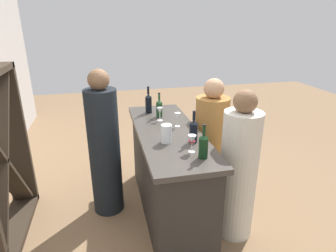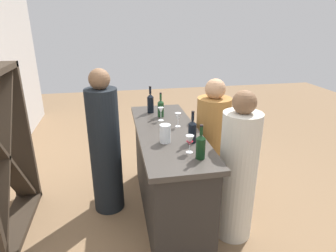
# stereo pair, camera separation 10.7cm
# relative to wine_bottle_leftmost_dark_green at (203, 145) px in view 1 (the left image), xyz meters

# --- Properties ---
(ground_plane) EXTENTS (12.00, 12.00, 0.00)m
(ground_plane) POSITION_rel_wine_bottle_leftmost_dark_green_xyz_m (0.67, 0.15, -1.11)
(ground_plane) COLOR #846647
(bar_counter) EXTENTS (1.84, 0.64, 1.00)m
(bar_counter) POSITION_rel_wine_bottle_leftmost_dark_green_xyz_m (0.67, 0.15, -0.61)
(bar_counter) COLOR #2A2723
(bar_counter) RESTS_ON ground
(wine_bottle_leftmost_dark_green) EXTENTS (0.08, 0.08, 0.30)m
(wine_bottle_leftmost_dark_green) POSITION_rel_wine_bottle_leftmost_dark_green_xyz_m (0.00, 0.00, 0.00)
(wine_bottle_leftmost_dark_green) COLOR black
(wine_bottle_leftmost_dark_green) RESTS_ON bar_counter
(wine_bottle_second_left_near_black) EXTENTS (0.08, 0.08, 0.31)m
(wine_bottle_second_left_near_black) POSITION_rel_wine_bottle_leftmost_dark_green_xyz_m (0.33, -0.02, 0.00)
(wine_bottle_second_left_near_black) COLOR black
(wine_bottle_second_left_near_black) RESTS_ON bar_counter
(wine_bottle_center_olive_green) EXTENTS (0.07, 0.07, 0.29)m
(wine_bottle_center_olive_green) POSITION_rel_wine_bottle_leftmost_dark_green_xyz_m (1.13, 0.15, -0.00)
(wine_bottle_center_olive_green) COLOR #193D1E
(wine_bottle_center_olive_green) RESTS_ON bar_counter
(wine_bottle_second_right_near_black) EXTENTS (0.08, 0.08, 0.33)m
(wine_bottle_second_right_near_black) POSITION_rel_wine_bottle_leftmost_dark_green_xyz_m (1.31, 0.25, 0.01)
(wine_bottle_second_right_near_black) COLOR black
(wine_bottle_second_right_near_black) RESTS_ON bar_counter
(wine_glass_near_left) EXTENTS (0.07, 0.07, 0.15)m
(wine_glass_near_left) POSITION_rel_wine_bottle_leftmost_dark_green_xyz_m (0.76, 0.02, -0.01)
(wine_glass_near_left) COLOR white
(wine_glass_near_left) RESTS_ON bar_counter
(wine_glass_near_center) EXTENTS (0.07, 0.07, 0.16)m
(wine_glass_near_center) POSITION_rel_wine_bottle_leftmost_dark_green_xyz_m (0.12, 0.06, -0.01)
(wine_glass_near_center) COLOR white
(wine_glass_near_center) RESTS_ON bar_counter
(wine_glass_near_right) EXTENTS (0.06, 0.06, 0.16)m
(wine_glass_near_right) POSITION_rel_wine_bottle_leftmost_dark_green_xyz_m (0.99, 0.17, 0.00)
(wine_glass_near_right) COLOR white
(wine_glass_near_right) RESTS_ON bar_counter
(water_pitcher) EXTENTS (0.10, 0.10, 0.18)m
(water_pitcher) POSITION_rel_wine_bottle_leftmost_dark_green_xyz_m (0.38, 0.23, -0.03)
(water_pitcher) COLOR silver
(water_pitcher) RESTS_ON bar_counter
(person_left_guest) EXTENTS (0.45, 0.45, 1.52)m
(person_left_guest) POSITION_rel_wine_bottle_leftmost_dark_green_xyz_m (0.18, -0.44, -0.41)
(person_left_guest) COLOR beige
(person_left_guest) RESTS_ON ground
(person_center_guest) EXTENTS (0.49, 0.49, 1.48)m
(person_center_guest) POSITION_rel_wine_bottle_leftmost_dark_green_xyz_m (0.88, -0.43, -0.44)
(person_center_guest) COLOR #9E6B33
(person_center_guest) RESTS_ON ground
(person_server_behind) EXTENTS (0.38, 0.38, 1.63)m
(person_server_behind) POSITION_rel_wine_bottle_leftmost_dark_green_xyz_m (0.87, 0.81, -0.35)
(person_server_behind) COLOR black
(person_server_behind) RESTS_ON ground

